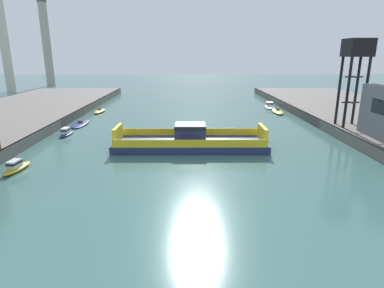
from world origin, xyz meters
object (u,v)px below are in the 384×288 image
at_px(moored_boat_near_left, 80,124).
at_px(smokestack_distant_b, 4,39).
at_px(crane_tower, 357,56).
at_px(chain_ferry, 190,141).
at_px(moored_boat_near_right, 16,167).
at_px(moored_boat_mid_right, 66,132).
at_px(smokestack_distant_a, 46,40).
at_px(moored_boat_far_right, 270,105).
at_px(moored_boat_far_left, 100,111).
at_px(moored_boat_mid_left, 278,111).

height_order(moored_boat_near_left, smokestack_distant_b, smokestack_distant_b).
bearing_deg(crane_tower, chain_ferry, -165.10).
height_order(moored_boat_near_right, moored_boat_mid_right, moored_boat_near_right).
bearing_deg(smokestack_distant_a, moored_boat_near_left, -64.79).
distance_m(moored_boat_far_right, smokestack_distant_a, 103.79).
bearing_deg(crane_tower, moored_boat_near_left, 168.78).
xyz_separation_m(moored_boat_mid_right, smokestack_distant_a, (-38.85, 90.48, 18.64)).
distance_m(moored_boat_near_right, moored_boat_far_left, 39.92).
distance_m(crane_tower, smokestack_distant_b, 114.49).
height_order(moored_boat_mid_right, smokestack_distant_b, smokestack_distant_b).
xyz_separation_m(moored_boat_near_left, smokestack_distant_b, (-43.64, 58.31, 18.30)).
relative_size(moored_boat_mid_left, moored_boat_far_right, 1.02).
bearing_deg(moored_boat_far_left, chain_ferry, -55.30).
height_order(chain_ferry, moored_boat_near_left, chain_ferry).
relative_size(moored_boat_mid_left, smokestack_distant_b, 0.22).
xyz_separation_m(moored_boat_mid_right, smokestack_distant_b, (-43.89, 66.80, 17.99)).
relative_size(moored_boat_mid_right, moored_boat_far_right, 0.65).
height_order(moored_boat_far_left, moored_boat_far_right, moored_boat_far_right).
relative_size(moored_boat_near_right, crane_tower, 0.36).
height_order(moored_boat_mid_left, moored_boat_far_right, moored_boat_far_right).
height_order(moored_boat_near_right, smokestack_distant_b, smokestack_distant_b).
xyz_separation_m(moored_boat_near_left, moored_boat_far_right, (42.77, 20.30, 0.33)).
bearing_deg(moored_boat_far_right, moored_boat_far_left, -171.51).
distance_m(chain_ferry, smokestack_distant_b, 100.89).
bearing_deg(chain_ferry, moored_boat_far_right, 60.12).
bearing_deg(chain_ferry, moored_boat_mid_left, 54.15).
distance_m(moored_boat_mid_right, smokestack_distant_b, 81.93).
bearing_deg(crane_tower, smokestack_distant_a, 133.52).
bearing_deg(moored_boat_mid_left, smokestack_distant_b, 152.14).
height_order(moored_boat_mid_left, smokestack_distant_a, smokestack_distant_a).
relative_size(moored_boat_near_left, smokestack_distant_b, 0.24).
bearing_deg(moored_boat_mid_left, moored_boat_mid_right, -153.53).
relative_size(moored_boat_near_right, moored_boat_mid_left, 0.67).
distance_m(chain_ferry, moored_boat_near_right, 22.82).
distance_m(moored_boat_near_right, crane_tower, 52.06).
relative_size(crane_tower, smokestack_distant_a, 0.39).
xyz_separation_m(moored_boat_far_left, smokestack_distant_b, (-43.86, 44.36, 18.19)).
bearing_deg(moored_boat_far_right, moored_boat_mid_left, -90.29).
xyz_separation_m(chain_ferry, smokestack_distant_a, (-60.08, 98.74, 18.05)).
distance_m(moored_boat_mid_right, moored_boat_far_left, 22.45).
distance_m(moored_boat_mid_right, smokestack_distant_a, 100.21).
xyz_separation_m(moored_boat_near_right, moored_boat_mid_left, (42.13, 38.62, -0.22)).
bearing_deg(moored_boat_near_left, smokestack_distant_b, 126.81).
bearing_deg(moored_boat_far_left, moored_boat_near_left, -90.89).
bearing_deg(moored_boat_mid_right, smokestack_distant_b, 123.30).
distance_m(moored_boat_far_left, smokestack_distant_b, 64.98).
distance_m(moored_boat_mid_left, smokestack_distant_a, 108.52).
bearing_deg(smokestack_distant_a, moored_boat_far_left, -60.29).
xyz_separation_m(crane_tower, smokestack_distant_a, (-86.98, 91.58, 5.99)).
xyz_separation_m(moored_boat_near_right, crane_tower, (47.78, 16.37, 12.65)).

